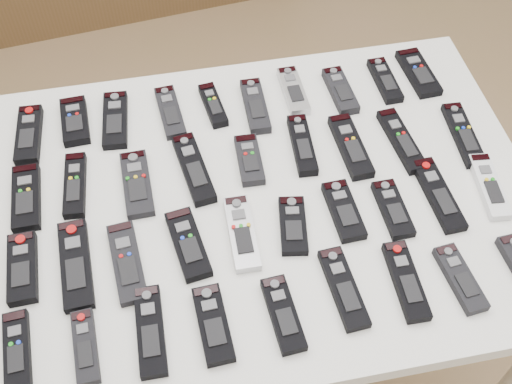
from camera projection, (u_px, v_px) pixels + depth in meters
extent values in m
plane|color=olive|center=(285.00, 311.00, 2.11)|extent=(4.00, 4.00, 0.00)
cube|color=white|center=(256.00, 203.00, 1.43)|extent=(1.25, 0.88, 0.04)
cylinder|color=beige|center=(510.00, 383.00, 1.58)|extent=(0.04, 0.04, 0.74)
cylinder|color=beige|center=(45.00, 209.00, 1.90)|extent=(0.04, 0.04, 0.74)
cylinder|color=beige|center=(407.00, 154.00, 2.04)|extent=(0.04, 0.04, 0.74)
cube|color=black|center=(29.00, 135.00, 1.52)|extent=(0.06, 0.18, 0.02)
cube|color=black|center=(75.00, 121.00, 1.54)|extent=(0.07, 0.15, 0.02)
cube|color=black|center=(115.00, 120.00, 1.55)|extent=(0.07, 0.18, 0.02)
cube|color=black|center=(170.00, 112.00, 1.57)|extent=(0.06, 0.17, 0.02)
cube|color=black|center=(213.00, 105.00, 1.58)|extent=(0.06, 0.14, 0.02)
cube|color=black|center=(255.00, 106.00, 1.57)|extent=(0.05, 0.17, 0.02)
cube|color=#B7B7BC|center=(293.00, 91.00, 1.61)|extent=(0.05, 0.16, 0.02)
cube|color=black|center=(340.00, 91.00, 1.61)|extent=(0.06, 0.16, 0.02)
cube|color=black|center=(385.00, 80.00, 1.63)|extent=(0.05, 0.15, 0.02)
cube|color=black|center=(418.00, 73.00, 1.65)|extent=(0.07, 0.17, 0.02)
cube|color=black|center=(26.00, 198.00, 1.40)|extent=(0.06, 0.17, 0.02)
cube|color=black|center=(75.00, 185.00, 1.43)|extent=(0.05, 0.18, 0.02)
cube|color=black|center=(137.00, 184.00, 1.43)|extent=(0.06, 0.18, 0.02)
cube|color=black|center=(194.00, 169.00, 1.45)|extent=(0.08, 0.21, 0.02)
cube|color=black|center=(249.00, 160.00, 1.47)|extent=(0.06, 0.14, 0.02)
cube|color=black|center=(302.00, 145.00, 1.50)|extent=(0.06, 0.18, 0.02)
cube|color=black|center=(351.00, 146.00, 1.49)|extent=(0.06, 0.19, 0.02)
cube|color=black|center=(401.00, 141.00, 1.51)|extent=(0.06, 0.20, 0.02)
cube|color=black|center=(463.00, 135.00, 1.52)|extent=(0.06, 0.20, 0.02)
cube|color=black|center=(23.00, 268.00, 1.29)|extent=(0.06, 0.16, 0.02)
cube|color=black|center=(76.00, 264.00, 1.30)|extent=(0.07, 0.21, 0.02)
cube|color=black|center=(127.00, 262.00, 1.30)|extent=(0.07, 0.19, 0.02)
cube|color=black|center=(188.00, 244.00, 1.33)|extent=(0.08, 0.18, 0.02)
cube|color=#B7B7BC|center=(242.00, 233.00, 1.35)|extent=(0.06, 0.18, 0.02)
cube|color=black|center=(293.00, 226.00, 1.36)|extent=(0.08, 0.15, 0.02)
cube|color=black|center=(344.00, 211.00, 1.38)|extent=(0.06, 0.15, 0.02)
cube|color=black|center=(393.00, 209.00, 1.39)|extent=(0.05, 0.15, 0.02)
cube|color=black|center=(438.00, 195.00, 1.41)|extent=(0.06, 0.20, 0.02)
cube|color=silver|center=(489.00, 186.00, 1.42)|extent=(0.06, 0.18, 0.02)
cube|color=black|center=(17.00, 350.00, 1.19)|extent=(0.06, 0.16, 0.02)
cube|color=black|center=(85.00, 347.00, 1.19)|extent=(0.05, 0.15, 0.02)
cube|color=black|center=(150.00, 331.00, 1.21)|extent=(0.05, 0.18, 0.02)
cube|color=black|center=(213.00, 324.00, 1.22)|extent=(0.06, 0.16, 0.02)
cube|color=black|center=(283.00, 314.00, 1.23)|extent=(0.06, 0.16, 0.02)
cube|color=black|center=(343.00, 288.00, 1.27)|extent=(0.06, 0.18, 0.02)
cube|color=black|center=(406.00, 281.00, 1.28)|extent=(0.05, 0.18, 0.02)
cube|color=black|center=(460.00, 279.00, 1.28)|extent=(0.06, 0.16, 0.02)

